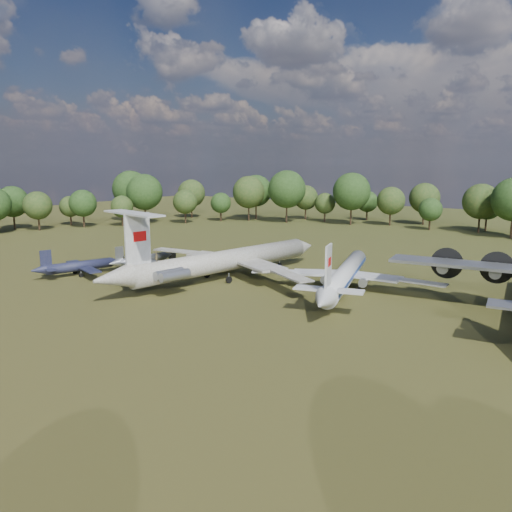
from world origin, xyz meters
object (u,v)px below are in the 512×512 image
Objects in this scene: small_prop_west at (80,268)px; small_prop_northwest at (143,261)px; tu104_jet at (345,278)px; person_on_il62 at (156,256)px; il62_airliner at (226,265)px.

small_prop_west is 1.12× the size of small_prop_northwest.
tu104_jet is 37.55m from small_prop_northwest.
small_prop_northwest is 8.83× the size of person_on_il62.
small_prop_west is (-40.88, -15.74, -0.68)m from tu104_jet.
person_on_il62 is at bearing -28.53° from small_prop_northwest.
il62_airliner is 19.56m from tu104_jet.
small_prop_west is (-21.68, -12.03, -1.13)m from il62_airliner.
person_on_il62 is (15.44, -11.48, 4.44)m from small_prop_northwest.
il62_airliner is 13.49m from person_on_il62.
person_on_il62 reaches higher than tu104_jet.
person_on_il62 is (19.12, -0.83, 4.31)m from small_prop_west.
small_prop_west is 9.85× the size of person_on_il62.
tu104_jet is 2.29× the size of small_prop_west.
person_on_il62 is at bearing 15.36° from small_prop_west.
person_on_il62 is at bearing -158.08° from tu104_jet.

